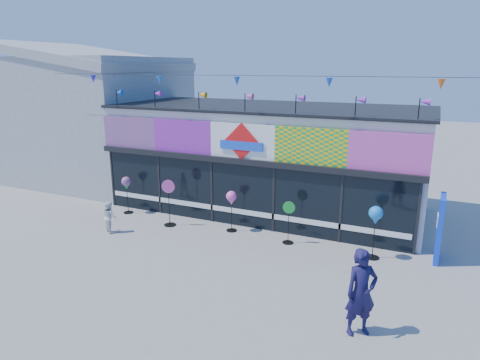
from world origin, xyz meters
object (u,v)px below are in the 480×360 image
Objects in this scene: spinner_3 at (289,221)px; spinner_4 at (376,217)px; spinner_1 at (169,202)px; spinner_0 at (126,184)px; spinner_2 at (231,199)px; adult_man at (361,293)px; child at (110,217)px; blue_sign at (440,228)px.

spinner_4 is (2.67, -0.02, 0.56)m from spinner_3.
spinner_3 is at bearing 3.14° from spinner_1.
spinner_0 is at bearing 168.08° from spinner_1.
spinner_4 reaches higher than spinner_2.
spinner_1 is at bearing 115.32° from adult_man.
spinner_1 is at bearing -176.86° from spinner_3.
spinner_2 reaches higher than child.
blue_sign reaches higher than spinner_2.
blue_sign is at bearing -139.91° from child.
spinner_2 is 6.59m from adult_man.
adult_man is at bearing -23.92° from spinner_0.
child is at bearing -169.53° from spinner_4.
spinner_4 is at bearing 1.79° from spinner_1.
blue_sign is at bearing 8.25° from spinner_3.
spinner_3 is 0.87× the size of spinner_4.
adult_man reaches higher than spinner_4.
child is at bearing 127.39° from adult_man.
adult_man is (7.33, -3.78, 0.07)m from spinner_1.
blue_sign is at bearing 34.80° from adult_man.
spinner_1 is 2.09m from child.
child is at bearing -166.63° from blue_sign.
spinner_1 is (-8.82, -0.88, -0.10)m from blue_sign.
spinner_0 is at bearing -176.79° from blue_sign.
spinner_4 reaches higher than spinner_0.
spinner_2 is 2.19m from spinner_3.
spinner_1 is 8.25m from adult_man.
spinner_3 is at bearing 179.55° from spinner_4.
child is at bearing -164.83° from spinner_3.
spinner_0 reaches higher than spinner_3.
adult_man is at bearing -27.25° from spinner_1.
spinner_0 is 2.32m from spinner_1.
child is (-3.81, -1.81, -0.61)m from spinner_2.
spinner_4 is (4.80, -0.22, 0.15)m from spinner_2.
spinner_4 is 8.79m from child.
spinner_3 is at bearing -137.00° from child.
blue_sign is 1.03× the size of adult_man.
adult_man is at bearing -53.98° from spinner_3.
spinner_4 is at bearing -141.70° from child.
adult_man is (2.92, -4.02, 0.22)m from spinner_3.
blue_sign reaches higher than spinner_0.
spinner_2 is at bearing 174.62° from spinner_3.
spinner_0 is 4.53m from spinner_2.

